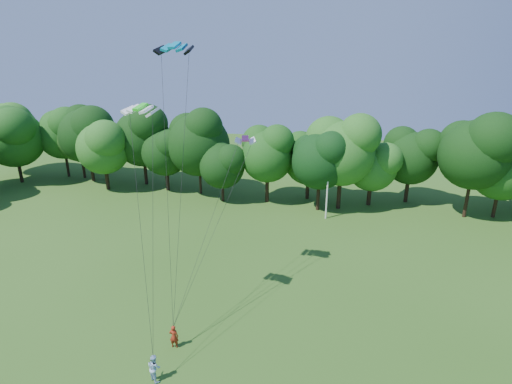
# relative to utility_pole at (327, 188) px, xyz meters

# --- Properties ---
(utility_pole) EXTENTS (1.50, 0.52, 7.72)m
(utility_pole) POSITION_rel_utility_pole_xyz_m (0.00, 0.00, 0.00)
(utility_pole) COLOR silver
(utility_pole) RESTS_ON ground
(kite_flyer_left) EXTENTS (0.67, 0.49, 1.72)m
(kite_flyer_left) POSITION_rel_utility_pole_xyz_m (-8.66, -25.21, -3.12)
(kite_flyer_left) COLOR #9B2714
(kite_flyer_left) RESTS_ON ground
(kite_flyer_right) EXTENTS (1.11, 1.05, 1.81)m
(kite_flyer_right) POSITION_rel_utility_pole_xyz_m (-8.63, -28.16, -3.08)
(kite_flyer_right) COLOR #ADCEF1
(kite_flyer_right) RESTS_ON ground
(kite_teal) EXTENTS (2.68, 1.29, 0.53)m
(kite_teal) POSITION_rel_utility_pole_xyz_m (-10.18, -18.64, 15.60)
(kite_teal) COLOR #057FA2
(kite_teal) RESTS_ON ground
(kite_green) EXTENTS (2.52, 1.53, 0.42)m
(kite_green) POSITION_rel_utility_pole_xyz_m (-11.13, -22.37, 11.85)
(kite_green) COLOR #27E822
(kite_green) RESTS_ON ground
(kite_pink) EXTENTS (1.82, 1.22, 0.39)m
(kite_pink) POSITION_rel_utility_pole_xyz_m (-6.11, -15.24, 8.64)
(kite_pink) COLOR #EA4196
(kite_pink) RESTS_ON ground
(tree_back_west) EXTENTS (7.87, 7.87, 11.44)m
(tree_back_west) POSITION_rel_utility_pole_xyz_m (-39.21, 8.38, 3.16)
(tree_back_west) COLOR #372616
(tree_back_west) RESTS_ON ground
(tree_back_center) EXTENTS (7.74, 7.74, 11.26)m
(tree_back_center) POSITION_rel_utility_pole_xyz_m (-1.22, 2.71, 3.05)
(tree_back_center) COLOR black
(tree_back_center) RESTS_ON ground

